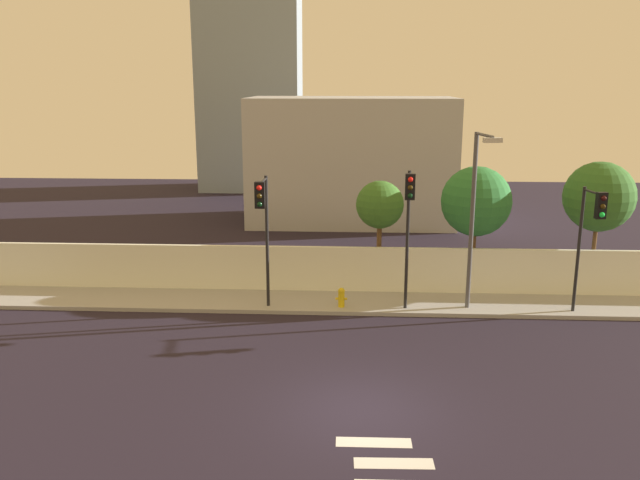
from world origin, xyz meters
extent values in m
plane|color=black|center=(0.00, 0.00, 0.00)|extent=(80.00, 80.00, 0.00)
cube|color=#999999|center=(0.00, 8.20, 0.07)|extent=(36.00, 2.40, 0.15)
cube|color=silver|center=(0.00, 9.49, 1.05)|extent=(36.00, 0.18, 1.80)
cube|color=silver|center=(0.72, -2.40, 0.00)|extent=(1.81, 0.49, 0.01)
cube|color=silver|center=(0.29, -1.55, 0.00)|extent=(1.80, 0.46, 0.01)
cylinder|color=black|center=(7.83, 7.55, 2.45)|extent=(0.12, 0.12, 4.60)
cylinder|color=black|center=(7.92, 6.96, 4.65)|extent=(0.26, 1.19, 0.08)
cube|color=black|center=(8.00, 6.37, 4.30)|extent=(0.37, 0.25, 0.90)
sphere|color=black|center=(8.02, 6.25, 4.57)|extent=(0.18, 0.18, 0.18)
sphere|color=#33260A|center=(8.02, 6.25, 4.29)|extent=(0.18, 0.18, 0.18)
sphere|color=#19F24C|center=(8.02, 6.25, 4.01)|extent=(0.18, 0.18, 0.18)
cylinder|color=black|center=(-3.40, 7.55, 2.60)|extent=(0.12, 0.12, 4.90)
cylinder|color=black|center=(-3.40, 6.80, 4.95)|extent=(0.09, 1.49, 0.08)
cube|color=black|center=(-3.41, 6.06, 4.60)|extent=(0.34, 0.20, 0.90)
sphere|color=red|center=(-3.41, 5.94, 4.87)|extent=(0.18, 0.18, 0.18)
sphere|color=#33260A|center=(-3.41, 5.94, 4.59)|extent=(0.18, 0.18, 0.18)
sphere|color=black|center=(-3.41, 5.94, 4.31)|extent=(0.18, 0.18, 0.18)
cylinder|color=black|center=(1.71, 7.55, 2.71)|extent=(0.12, 0.12, 5.12)
cylinder|color=black|center=(1.69, 7.14, 5.17)|extent=(0.11, 0.82, 0.08)
cube|color=black|center=(1.68, 6.74, 4.82)|extent=(0.35, 0.21, 0.90)
sphere|color=red|center=(1.67, 6.62, 5.09)|extent=(0.18, 0.18, 0.18)
sphere|color=#33260A|center=(1.67, 6.62, 4.81)|extent=(0.18, 0.18, 0.18)
sphere|color=black|center=(1.67, 6.62, 4.53)|extent=(0.18, 0.18, 0.18)
cylinder|color=#4C4C51|center=(4.02, 7.75, 3.38)|extent=(0.16, 0.16, 6.46)
cylinder|color=#4C4C51|center=(4.15, 6.99, 6.56)|extent=(0.34, 1.53, 0.10)
cube|color=beige|center=(4.27, 6.23, 6.46)|extent=(0.63, 0.33, 0.16)
cylinder|color=gold|center=(-0.66, 7.55, 0.43)|extent=(0.24, 0.24, 0.57)
sphere|color=gold|center=(-0.66, 7.55, 0.76)|extent=(0.26, 0.26, 0.26)
cylinder|color=gold|center=(-0.83, 7.55, 0.46)|extent=(0.10, 0.09, 0.09)
cylinder|color=gold|center=(-0.49, 7.55, 0.46)|extent=(0.10, 0.09, 0.09)
cylinder|color=brown|center=(0.81, 10.43, 1.48)|extent=(0.20, 0.20, 2.96)
sphere|color=#376A26|center=(0.81, 10.43, 3.49)|extent=(1.94, 1.94, 1.94)
cylinder|color=brown|center=(4.64, 10.43, 1.45)|extent=(0.17, 0.17, 2.89)
sphere|color=#2B7234|center=(4.64, 10.43, 3.66)|extent=(2.80, 2.80, 2.80)
cylinder|color=brown|center=(9.43, 10.43, 1.57)|extent=(0.17, 0.17, 3.13)
sphere|color=#326627|center=(9.43, 10.43, 3.90)|extent=(2.77, 2.77, 2.77)
cube|color=#AFAFAF|center=(-0.41, 23.49, 3.70)|extent=(12.04, 6.00, 7.39)
camera|label=1|loc=(-0.27, -15.49, 8.37)|focal=36.64mm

